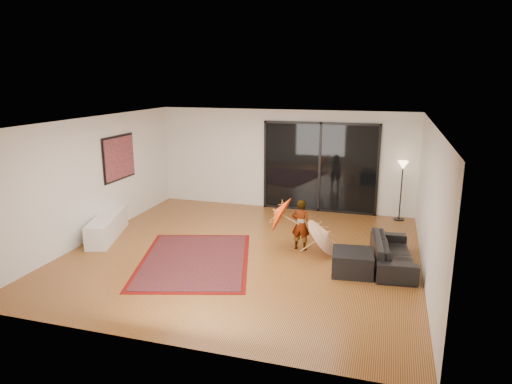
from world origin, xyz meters
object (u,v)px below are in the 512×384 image
at_px(ottoman, 352,262).
at_px(child, 301,225).
at_px(media_console, 107,226).
at_px(sofa, 393,253).

distance_m(ottoman, child, 1.51).
xyz_separation_m(media_console, sofa, (6.20, 0.14, 0.02)).
xyz_separation_m(media_console, child, (4.34, 0.50, 0.29)).
xyz_separation_m(media_console, ottoman, (5.49, -0.41, -0.04)).
bearing_deg(ottoman, child, 141.66).
height_order(media_console, ottoman, media_console).
relative_size(sofa, child, 1.71).
bearing_deg(sofa, media_console, 84.95).
relative_size(ottoman, child, 0.68).
relative_size(sofa, ottoman, 2.51).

